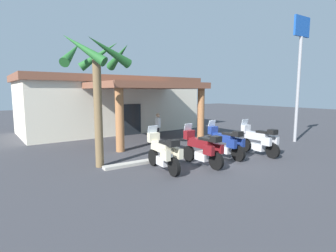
{
  "coord_description": "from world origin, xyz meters",
  "views": [
    {
      "loc": [
        -7.53,
        -8.59,
        2.93
      ],
      "look_at": [
        -0.24,
        2.49,
        1.2
      ],
      "focal_mm": 28.17,
      "sensor_mm": 36.0,
      "label": 1
    }
  ],
  "objects_px": {
    "motorcycle_silver": "(259,140)",
    "pedestrian": "(158,125)",
    "motorcycle_cream": "(163,152)",
    "motorcycle_maroon": "(202,148)",
    "palm_tree_roadside": "(97,69)",
    "motel_building": "(112,103)",
    "roadside_sign": "(300,60)",
    "motorcycle_blue": "(225,142)"
  },
  "relations": [
    {
      "from": "motorcycle_silver",
      "to": "pedestrian",
      "type": "xyz_separation_m",
      "value": [
        -2.14,
        5.51,
        0.26
      ]
    },
    {
      "from": "motorcycle_cream",
      "to": "motorcycle_maroon",
      "type": "distance_m",
      "value": 1.7
    },
    {
      "from": "motorcycle_maroon",
      "to": "palm_tree_roadside",
      "type": "height_order",
      "value": "palm_tree_roadside"
    },
    {
      "from": "motel_building",
      "to": "roadside_sign",
      "type": "height_order",
      "value": "roadside_sign"
    },
    {
      "from": "motel_building",
      "to": "motorcycle_blue",
      "type": "relative_size",
      "value": 5.92
    },
    {
      "from": "motorcycle_silver",
      "to": "palm_tree_roadside",
      "type": "relative_size",
      "value": 0.44
    },
    {
      "from": "palm_tree_roadside",
      "to": "pedestrian",
      "type": "bearing_deg",
      "value": 35.71
    },
    {
      "from": "motorcycle_blue",
      "to": "palm_tree_roadside",
      "type": "bearing_deg",
      "value": 70.72
    },
    {
      "from": "motorcycle_blue",
      "to": "roadside_sign",
      "type": "height_order",
      "value": "roadside_sign"
    },
    {
      "from": "motorcycle_blue",
      "to": "palm_tree_roadside",
      "type": "xyz_separation_m",
      "value": [
        -5.15,
        1.64,
        3.07
      ]
    },
    {
      "from": "motorcycle_blue",
      "to": "motorcycle_cream",
      "type": "bearing_deg",
      "value": 90.94
    },
    {
      "from": "motel_building",
      "to": "roadside_sign",
      "type": "xyz_separation_m",
      "value": [
        7.3,
        -10.23,
        2.67
      ]
    },
    {
      "from": "motorcycle_cream",
      "to": "motorcycle_blue",
      "type": "bearing_deg",
      "value": -84.74
    },
    {
      "from": "motorcycle_blue",
      "to": "motorcycle_silver",
      "type": "relative_size",
      "value": 1.0
    },
    {
      "from": "motorcycle_maroon",
      "to": "palm_tree_roadside",
      "type": "xyz_separation_m",
      "value": [
        -3.47,
        2.04,
        3.07
      ]
    },
    {
      "from": "motorcycle_maroon",
      "to": "pedestrian",
      "type": "xyz_separation_m",
      "value": [
        1.22,
        5.41,
        0.26
      ]
    },
    {
      "from": "motorcycle_cream",
      "to": "roadside_sign",
      "type": "bearing_deg",
      "value": -83.63
    },
    {
      "from": "motorcycle_maroon",
      "to": "motorcycle_blue",
      "type": "bearing_deg",
      "value": -80.79
    },
    {
      "from": "motel_building",
      "to": "roadside_sign",
      "type": "relative_size",
      "value": 1.84
    },
    {
      "from": "motorcycle_cream",
      "to": "pedestrian",
      "type": "relative_size",
      "value": 1.33
    },
    {
      "from": "roadside_sign",
      "to": "pedestrian",
      "type": "bearing_deg",
      "value": 145.87
    },
    {
      "from": "motorcycle_cream",
      "to": "motorcycle_silver",
      "type": "distance_m",
      "value": 5.05
    },
    {
      "from": "motorcycle_cream",
      "to": "roadside_sign",
      "type": "xyz_separation_m",
      "value": [
        9.61,
        0.61,
        4.04
      ]
    },
    {
      "from": "motel_building",
      "to": "palm_tree_roadside",
      "type": "xyz_separation_m",
      "value": [
        -4.1,
        -9.05,
        1.7
      ]
    },
    {
      "from": "motorcycle_blue",
      "to": "roadside_sign",
      "type": "distance_m",
      "value": 7.45
    },
    {
      "from": "motorcycle_silver",
      "to": "roadside_sign",
      "type": "bearing_deg",
      "value": -78.14
    },
    {
      "from": "motorcycle_silver",
      "to": "roadside_sign",
      "type": "xyz_separation_m",
      "value": [
        4.57,
        0.96,
        4.04
      ]
    },
    {
      "from": "motorcycle_maroon",
      "to": "palm_tree_roadside",
      "type": "relative_size",
      "value": 0.44
    },
    {
      "from": "motorcycle_maroon",
      "to": "motorcycle_blue",
      "type": "distance_m",
      "value": 1.73
    },
    {
      "from": "motorcycle_cream",
      "to": "motorcycle_blue",
      "type": "distance_m",
      "value": 3.36
    },
    {
      "from": "motorcycle_cream",
      "to": "pedestrian",
      "type": "height_order",
      "value": "pedestrian"
    },
    {
      "from": "motorcycle_blue",
      "to": "motorcycle_silver",
      "type": "height_order",
      "value": "same"
    },
    {
      "from": "pedestrian",
      "to": "palm_tree_roadside",
      "type": "xyz_separation_m",
      "value": [
        -4.69,
        -3.37,
        2.8
      ]
    },
    {
      "from": "motorcycle_maroon",
      "to": "pedestrian",
      "type": "height_order",
      "value": "pedestrian"
    },
    {
      "from": "motorcycle_maroon",
      "to": "motorcycle_silver",
      "type": "relative_size",
      "value": 1.0
    },
    {
      "from": "pedestrian",
      "to": "motorcycle_silver",
      "type": "bearing_deg",
      "value": 139.15
    },
    {
      "from": "motorcycle_silver",
      "to": "pedestrian",
      "type": "bearing_deg",
      "value": 21.25
    },
    {
      "from": "motorcycle_maroon",
      "to": "motorcycle_silver",
      "type": "xyz_separation_m",
      "value": [
        3.36,
        -0.1,
        0.0
      ]
    },
    {
      "from": "pedestrian",
      "to": "palm_tree_roadside",
      "type": "height_order",
      "value": "palm_tree_roadside"
    },
    {
      "from": "motorcycle_cream",
      "to": "motorcycle_silver",
      "type": "bearing_deg",
      "value": -91.2
    },
    {
      "from": "roadside_sign",
      "to": "motorcycle_maroon",
      "type": "bearing_deg",
      "value": -173.79
    },
    {
      "from": "palm_tree_roadside",
      "to": "roadside_sign",
      "type": "distance_m",
      "value": 11.5
    }
  ]
}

